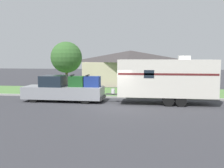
% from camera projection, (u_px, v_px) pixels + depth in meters
% --- Properties ---
extents(ground_plane, '(120.00, 120.00, 0.00)m').
position_uv_depth(ground_plane, '(113.00, 106.00, 17.28)').
color(ground_plane, '#38383D').
extents(curb_strip, '(80.00, 0.30, 0.14)m').
position_uv_depth(curb_strip, '(119.00, 97.00, 20.97)').
color(curb_strip, '#999993').
rests_on(curb_strip, ground_plane).
extents(lawn_strip, '(80.00, 7.00, 0.03)m').
position_uv_depth(lawn_strip, '(123.00, 92.00, 24.57)').
color(lawn_strip, '#568442').
rests_on(lawn_strip, ground_plane).
extents(house_across_street, '(11.78, 8.37, 4.34)m').
position_uv_depth(house_across_street, '(130.00, 67.00, 32.38)').
color(house_across_street, beige).
rests_on(house_across_street, ground_plane).
extents(pickup_truck, '(6.26, 2.02, 2.08)m').
position_uv_depth(pickup_truck, '(64.00, 90.00, 19.34)').
color(pickup_truck, black).
rests_on(pickup_truck, ground_plane).
extents(travel_trailer, '(7.92, 2.30, 3.51)m').
position_uv_depth(travel_trailer, '(166.00, 78.00, 18.13)').
color(travel_trailer, black).
rests_on(travel_trailer, ground_plane).
extents(mailbox, '(0.48, 0.20, 1.31)m').
position_uv_depth(mailbox, '(77.00, 84.00, 22.34)').
color(mailbox, brown).
rests_on(mailbox, ground_plane).
extents(tree_in_yard, '(3.06, 3.06, 4.96)m').
position_uv_depth(tree_in_yard, '(66.00, 57.00, 24.44)').
color(tree_in_yard, brown).
rests_on(tree_in_yard, ground_plane).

